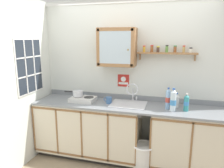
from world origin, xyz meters
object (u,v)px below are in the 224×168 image
bottle_water_clear_3 (173,101)px  sink (129,105)px  saucepan (78,93)px  mug (109,100)px  trash_bin (143,157)px  bottle_water_blue_1 (168,99)px  bottle_opaque_white_0 (176,101)px  bottle_detergent_teal_2 (186,103)px  wall_cabinet (117,47)px  hot_plate_stove (83,99)px  warning_sign (123,81)px

bottle_water_clear_3 → sink: bearing=167.3°
saucepan → mug: size_ratio=2.29×
saucepan → trash_bin: size_ratio=0.74×
bottle_water_blue_1 → bottle_opaque_white_0: bearing=41.7°
bottle_detergent_teal_2 → wall_cabinet: 1.32m
saucepan → bottle_opaque_white_0: (1.55, 0.08, -0.02)m
wall_cabinet → trash_bin: bearing=-36.6°
sink → hot_plate_stove: (-0.75, -0.05, 0.06)m
sink → bottle_detergent_teal_2: (0.83, -0.10, 0.14)m
bottle_opaque_white_0 → mug: 1.03m
hot_plate_stove → bottle_water_blue_1: bearing=-0.5°
saucepan → bottle_water_clear_3: 1.51m
bottle_water_clear_3 → trash_bin: bottle_water_clear_3 is taller
sink → bottle_water_blue_1: bearing=-6.2°
warning_sign → trash_bin: size_ratio=0.48×
bottle_opaque_white_0 → trash_bin: bearing=-145.3°
bottle_opaque_white_0 → bottle_detergent_teal_2: size_ratio=0.86×
bottle_opaque_white_0 → wall_cabinet: wall_cabinet is taller
saucepan → mug: saucepan is taller
mug → warning_sign: warning_sign is taller
bottle_water_clear_3 → wall_cabinet: bearing=162.8°
bottle_opaque_white_0 → warning_sign: warning_sign is taller
mug → hot_plate_stove: bearing=-178.0°
bottle_detergent_teal_2 → bottle_water_clear_3: 0.19m
bottle_detergent_teal_2 → trash_bin: bearing=-164.4°
sink → wall_cabinet: bearing=151.2°
bottle_opaque_white_0 → bottle_detergent_teal_2: bearing=-47.1°
mug → warning_sign: 0.43m
hot_plate_stove → bottle_water_clear_3: bearing=-3.9°
bottle_detergent_teal_2 → warning_sign: warning_sign is taller
bottle_water_clear_3 → wall_cabinet: (-0.88, 0.27, 0.72)m
saucepan → bottle_water_blue_1: bottle_water_blue_1 is taller
wall_cabinet → hot_plate_stove: bearing=-161.3°
hot_plate_stove → warning_sign: 0.73m
hot_plate_stove → mug: mug is taller
bottle_water_blue_1 → mug: (-0.90, 0.03, -0.09)m
saucepan → sink: bearing=2.1°
bottle_water_clear_3 → bottle_water_blue_1: bearing=130.4°
bottle_water_blue_1 → bottle_detergent_teal_2: bearing=-7.2°
saucepan → bottle_detergent_teal_2: size_ratio=1.21×
hot_plate_stove → bottle_water_blue_1: 1.34m
hot_plate_stove → mug: (0.43, 0.01, 0.02)m
saucepan → trash_bin: saucepan is taller
bottle_water_blue_1 → mug: bearing=178.3°
bottle_opaque_white_0 → wall_cabinet: bearing=175.1°
sink → bottle_opaque_white_0: (0.70, 0.04, 0.12)m
bottle_water_blue_1 → warning_sign: 0.82m
hot_plate_stove → wall_cabinet: size_ratio=0.67×
sink → wall_cabinet: (-0.23, 0.13, 0.89)m
mug → warning_sign: bearing=60.8°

